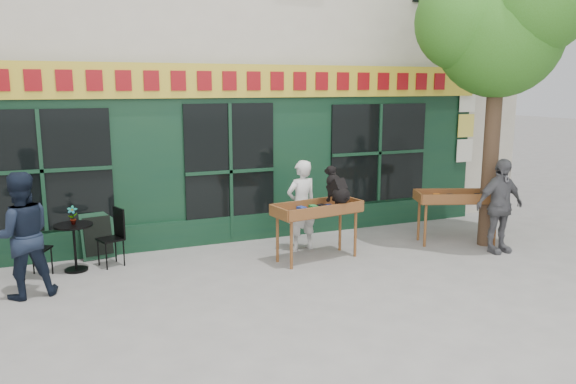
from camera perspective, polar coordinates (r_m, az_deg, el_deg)
name	(u,v)px	position (r m, az deg, el deg)	size (l,w,h in m)	color
ground	(277,280)	(8.66, -1.16, -8.92)	(80.00, 80.00, 0.00)	slate
street_tree	(500,16)	(10.88, 20.69, 16.38)	(3.05, 2.90, 5.60)	#382619
book_cart_center	(317,212)	(9.45, 2.99, -2.06)	(1.58, 0.84, 0.99)	brown
dog	(338,184)	(9.47, 5.06, 0.83)	(0.34, 0.60, 0.60)	black
woman	(301,205)	(10.03, 1.38, -1.35)	(0.59, 0.39, 1.63)	silver
book_cart_right	(458,200)	(10.89, 16.84, -0.80)	(1.62, 1.10, 0.99)	brown
man_right	(500,206)	(10.53, 20.70, -1.33)	(0.98, 0.41, 1.68)	#58585D
bistro_table	(74,238)	(9.53, -20.90, -4.38)	(0.60, 0.60, 0.76)	black
bistro_chair_left	(30,242)	(9.48, -24.71, -4.66)	(0.48, 0.48, 0.95)	black
bistro_chair_right	(115,232)	(9.64, -17.16, -3.89)	(0.46, 0.46, 0.95)	black
potted_plant	(72,215)	(9.45, -21.05, -2.21)	(0.16, 0.11, 0.30)	gray
man_left	(21,235)	(8.59, -25.49, -4.00)	(0.86, 0.67, 1.77)	black
chalkboard	(98,236)	(10.11, -18.74, -4.24)	(0.58, 0.28, 0.79)	black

